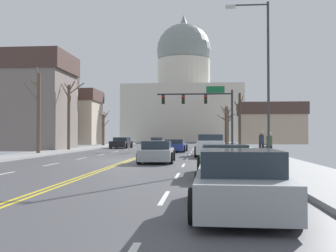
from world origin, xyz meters
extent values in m
cube|color=#48484D|center=(0.00, 0.00, -0.03)|extent=(14.00, 180.00, 0.06)
cube|color=yellow|center=(-0.12, 0.00, 0.00)|extent=(0.10, 176.40, 0.00)
cube|color=yellow|center=(0.12, 0.00, 0.00)|extent=(0.10, 176.40, 0.00)
cube|color=silver|center=(3.50, -13.70, 0.00)|extent=(0.12, 2.20, 0.00)
cube|color=silver|center=(3.50, -8.50, 0.00)|extent=(0.12, 2.20, 0.00)
cube|color=silver|center=(3.50, -3.30, 0.00)|extent=(0.12, 2.20, 0.00)
cube|color=silver|center=(3.50, 1.90, 0.00)|extent=(0.12, 2.20, 0.00)
cube|color=silver|center=(3.50, 7.10, 0.00)|extent=(0.12, 2.20, 0.00)
cube|color=silver|center=(3.50, 12.30, 0.00)|extent=(0.12, 2.20, 0.00)
cube|color=silver|center=(3.50, 17.50, 0.00)|extent=(0.12, 2.20, 0.00)
cube|color=silver|center=(3.50, 22.70, 0.00)|extent=(0.12, 2.20, 0.00)
cube|color=silver|center=(3.50, 27.90, 0.00)|extent=(0.12, 2.20, 0.00)
cube|color=silver|center=(3.50, 33.10, 0.00)|extent=(0.12, 2.20, 0.00)
cube|color=silver|center=(3.50, 38.30, 0.00)|extent=(0.12, 2.20, 0.00)
cube|color=silver|center=(3.50, 43.50, 0.00)|extent=(0.12, 2.20, 0.00)
cube|color=silver|center=(3.50, 48.70, 0.00)|extent=(0.12, 2.20, 0.00)
cube|color=silver|center=(3.50, 53.90, 0.00)|extent=(0.12, 2.20, 0.00)
cube|color=silver|center=(3.50, 59.10, 0.00)|extent=(0.12, 2.20, 0.00)
cube|color=silver|center=(3.50, 64.30, 0.00)|extent=(0.12, 2.20, 0.00)
cube|color=silver|center=(-3.50, -8.50, 0.00)|extent=(0.12, 2.20, 0.00)
cube|color=silver|center=(-3.50, -3.30, 0.00)|extent=(0.12, 2.20, 0.00)
cube|color=silver|center=(-3.50, 1.90, 0.00)|extent=(0.12, 2.20, 0.00)
cube|color=silver|center=(-3.50, 7.10, 0.00)|extent=(0.12, 2.20, 0.00)
cube|color=silver|center=(-3.50, 12.30, 0.00)|extent=(0.12, 2.20, 0.00)
cube|color=silver|center=(-3.50, 17.50, 0.00)|extent=(0.12, 2.20, 0.00)
cube|color=silver|center=(-3.50, 22.70, 0.00)|extent=(0.12, 2.20, 0.00)
cube|color=silver|center=(-3.50, 27.90, 0.00)|extent=(0.12, 2.20, 0.00)
cube|color=silver|center=(-3.50, 33.10, 0.00)|extent=(0.12, 2.20, 0.00)
cube|color=silver|center=(-3.50, 38.30, 0.00)|extent=(0.12, 2.20, 0.00)
cube|color=silver|center=(-3.50, 43.50, 0.00)|extent=(0.12, 2.20, 0.00)
cube|color=silver|center=(-3.50, 48.70, 0.00)|extent=(0.12, 2.20, 0.00)
cube|color=silver|center=(-3.50, 53.90, 0.00)|extent=(0.12, 2.20, 0.00)
cube|color=silver|center=(-3.50, 59.10, 0.00)|extent=(0.12, 2.20, 0.00)
cube|color=silver|center=(-3.50, 64.30, 0.00)|extent=(0.12, 2.20, 0.00)
cube|color=gray|center=(8.50, 0.00, 0.07)|extent=(3.00, 180.00, 0.14)
cylinder|color=#28282D|center=(7.60, 17.46, 3.19)|extent=(0.22, 0.22, 6.10)
cylinder|color=#28282D|center=(3.70, 17.46, 5.84)|extent=(7.80, 0.16, 0.16)
cube|color=black|center=(4.87, 17.46, 5.28)|extent=(0.32, 0.28, 0.92)
sphere|color=red|center=(4.87, 17.30, 5.56)|extent=(0.22, 0.22, 0.22)
sphere|color=#332B05|center=(4.87, 17.30, 5.28)|extent=(0.22, 0.22, 0.22)
sphere|color=black|center=(4.87, 17.30, 5.00)|extent=(0.22, 0.22, 0.22)
cube|color=black|center=(2.53, 17.46, 5.28)|extent=(0.32, 0.28, 0.92)
sphere|color=red|center=(2.53, 17.30, 5.56)|extent=(0.22, 0.22, 0.22)
sphere|color=#332B05|center=(2.53, 17.30, 5.28)|extent=(0.22, 0.22, 0.22)
sphere|color=black|center=(2.53, 17.30, 5.00)|extent=(0.22, 0.22, 0.22)
cube|color=black|center=(0.42, 17.46, 5.28)|extent=(0.32, 0.28, 0.92)
sphere|color=red|center=(0.42, 17.30, 5.56)|extent=(0.22, 0.22, 0.22)
sphere|color=#332B05|center=(0.42, 17.30, 5.28)|extent=(0.22, 0.22, 0.22)
sphere|color=black|center=(0.42, 17.30, 5.00)|extent=(0.22, 0.22, 0.22)
cube|color=#146033|center=(5.88, 17.48, 6.29)|extent=(1.90, 0.06, 0.70)
cylinder|color=#333338|center=(8.20, -1.04, 4.63)|extent=(0.14, 0.14, 8.98)
cylinder|color=#333338|center=(7.15, -1.04, 8.97)|extent=(2.11, 0.09, 0.09)
cube|color=#B2B2AD|center=(6.09, -1.04, 8.90)|extent=(0.56, 0.24, 0.16)
cube|color=beige|center=(0.00, 74.41, 6.61)|extent=(28.01, 21.06, 13.21)
cylinder|color=beige|center=(0.00, 74.41, 16.75)|extent=(13.12, 13.12, 7.08)
sphere|color=gray|center=(0.00, 74.41, 22.66)|extent=(13.54, 13.54, 13.54)
cone|color=gray|center=(0.00, 74.41, 30.64)|extent=(1.80, 1.80, 2.40)
cube|color=navy|center=(2.01, 12.74, 0.46)|extent=(2.02, 4.41, 0.60)
cube|color=#232D38|center=(2.00, 12.35, 0.96)|extent=(1.71, 2.19, 0.40)
cylinder|color=black|center=(1.14, 14.12, 0.32)|extent=(0.25, 0.65, 0.64)
cylinder|color=black|center=(2.99, 14.05, 0.32)|extent=(0.25, 0.65, 0.64)
cylinder|color=black|center=(1.04, 11.43, 0.32)|extent=(0.25, 0.65, 0.64)
cylinder|color=black|center=(2.88, 11.36, 0.32)|extent=(0.25, 0.65, 0.64)
cube|color=silver|center=(5.10, 5.61, 0.59)|extent=(2.09, 5.73, 0.74)
cube|color=#1E2833|center=(5.12, 6.40, 1.28)|extent=(1.84, 1.98, 0.64)
cube|color=silver|center=(5.03, 2.82, 1.07)|extent=(1.80, 0.15, 0.22)
cylinder|color=black|center=(4.16, 7.34, 0.40)|extent=(0.30, 0.81, 0.80)
cylinder|color=black|center=(6.11, 7.29, 0.40)|extent=(0.30, 0.81, 0.80)
cylinder|color=black|center=(4.08, 3.93, 0.40)|extent=(0.30, 0.81, 0.80)
cylinder|color=black|center=(6.03, 3.88, 0.40)|extent=(0.30, 0.81, 0.80)
cube|color=#9EA3A8|center=(1.89, -1.12, 0.46)|extent=(1.85, 4.63, 0.61)
cube|color=#232D38|center=(1.90, -1.43, 1.00)|extent=(1.58, 2.09, 0.46)
cylinder|color=black|center=(0.99, 0.28, 0.32)|extent=(0.24, 0.65, 0.64)
cylinder|color=black|center=(2.72, 0.32, 0.32)|extent=(0.24, 0.65, 0.64)
cylinder|color=black|center=(1.07, -2.57, 0.32)|extent=(0.24, 0.65, 0.64)
cylinder|color=black|center=(2.80, -2.52, 0.32)|extent=(0.24, 0.65, 0.64)
cube|color=#1E7247|center=(5.28, -8.36, 0.44)|extent=(1.88, 4.70, 0.56)
cube|color=#232D38|center=(5.28, -8.53, 0.96)|extent=(1.63, 2.08, 0.48)
cylinder|color=black|center=(4.35, -6.92, 0.32)|extent=(0.23, 0.64, 0.64)
cylinder|color=black|center=(6.18, -6.90, 0.32)|extent=(0.23, 0.64, 0.64)
cylinder|color=black|center=(4.38, -9.82, 0.32)|extent=(0.23, 0.64, 0.64)
cylinder|color=black|center=(6.21, -9.80, 0.32)|extent=(0.23, 0.64, 0.64)
cube|color=#9EA3A8|center=(5.20, -15.17, 0.48)|extent=(1.82, 4.54, 0.63)
cube|color=#232D38|center=(5.19, -15.50, 1.03)|extent=(1.56, 2.16, 0.47)
cylinder|color=black|center=(4.37, -13.76, 0.32)|extent=(0.23, 0.64, 0.64)
cylinder|color=black|center=(6.09, -13.80, 0.32)|extent=(0.23, 0.64, 0.64)
cylinder|color=black|center=(4.31, -16.55, 0.32)|extent=(0.23, 0.64, 0.64)
cylinder|color=black|center=(6.03, -16.59, 0.32)|extent=(0.23, 0.64, 0.64)
cube|color=black|center=(-5.00, 22.08, 0.50)|extent=(2.02, 4.32, 0.67)
cube|color=#232D38|center=(-4.99, 22.36, 1.05)|extent=(1.72, 2.10, 0.44)
cylinder|color=black|center=(-4.11, 20.73, 0.32)|extent=(0.24, 0.65, 0.64)
cylinder|color=black|center=(-5.98, 20.79, 0.32)|extent=(0.24, 0.65, 0.64)
cylinder|color=black|center=(-4.02, 23.37, 0.32)|extent=(0.24, 0.65, 0.64)
cylinder|color=black|center=(-5.89, 23.43, 0.32)|extent=(0.24, 0.65, 0.64)
cube|color=silver|center=(-2.03, 33.08, 0.45)|extent=(1.93, 4.67, 0.59)
cube|color=#232D38|center=(-2.04, 33.39, 0.97)|extent=(1.66, 2.12, 0.43)
cylinder|color=black|center=(-1.09, 31.67, 0.32)|extent=(0.23, 0.64, 0.64)
cylinder|color=black|center=(-2.92, 31.63, 0.32)|extent=(0.23, 0.64, 0.64)
cylinder|color=black|center=(-1.15, 34.54, 0.32)|extent=(0.23, 0.64, 0.64)
cylinder|color=black|center=(-2.98, 34.50, 0.32)|extent=(0.23, 0.64, 0.64)
cube|color=slate|center=(-16.09, 15.55, 3.98)|extent=(13.54, 6.68, 7.96)
cube|color=#47332D|center=(-16.09, 15.55, 8.95)|extent=(14.08, 6.94, 1.98)
cube|color=tan|center=(-18.27, 29.92, 4.24)|extent=(8.71, 6.86, 8.48)
cube|color=#47332D|center=(-18.27, 29.92, 9.30)|extent=(9.06, 7.13, 1.64)
cube|color=#B2A38E|center=(-18.64, 39.18, 3.49)|extent=(12.26, 6.85, 6.97)
cube|color=#47332D|center=(-18.64, 39.18, 7.91)|extent=(12.75, 7.12, 1.89)
cube|color=tan|center=(16.42, 45.28, 2.50)|extent=(10.84, 6.21, 5.00)
cube|color=#47332D|center=(16.42, 45.28, 6.03)|extent=(11.27, 6.46, 2.05)
cylinder|color=#423328|center=(8.99, 23.87, 3.36)|extent=(0.30, 0.30, 6.44)
cylinder|color=#423328|center=(8.83, 24.63, 4.39)|extent=(0.42, 1.58, 0.97)
cylinder|color=#423328|center=(9.55, 24.19, 4.49)|extent=(1.18, 0.71, 0.74)
cylinder|color=#423328|center=(9.16, 23.47, 5.64)|extent=(0.44, 0.91, 1.10)
cylinder|color=#423328|center=(8.95, 23.42, 4.75)|extent=(0.17, 0.96, 0.59)
cylinder|color=#423328|center=(8.65, 23.27, 4.86)|extent=(0.82, 1.32, 1.19)
cylinder|color=brown|center=(-8.95, 29.03, 2.24)|extent=(0.38, 0.38, 4.20)
cylinder|color=brown|center=(-9.24, 28.72, 4.36)|extent=(0.67, 0.72, 0.91)
cylinder|color=brown|center=(-8.80, 28.71, 4.22)|extent=(0.44, 0.77, 0.87)
cylinder|color=brown|center=(-8.60, 28.52, 4.05)|extent=(0.83, 1.14, 0.85)
cylinder|color=brown|center=(-8.78, 28.58, 3.42)|extent=(0.47, 1.01, 1.10)
cylinder|color=brown|center=(-8.53, 29.07, 4.22)|extent=(0.90, 0.14, 1.32)
cylinder|color=brown|center=(-8.47, 28.69, 3.12)|extent=(1.04, 0.77, 0.94)
cylinder|color=brown|center=(-9.19, 29.42, 2.71)|extent=(0.58, 0.87, 0.54)
cylinder|color=brown|center=(7.93, 31.14, 2.82)|extent=(0.30, 0.30, 5.35)
cylinder|color=brown|center=(7.88, 31.49, 5.35)|extent=(0.21, 0.77, 0.83)
cylinder|color=brown|center=(8.23, 31.43, 4.61)|extent=(0.70, 0.68, 1.37)
cylinder|color=brown|center=(7.54, 31.63, 5.11)|extent=(0.89, 1.07, 1.26)
cylinder|color=brown|center=(8.10, 30.65, 4.54)|extent=(0.47, 1.08, 0.64)
cylinder|color=brown|center=(7.61, 31.80, 4.95)|extent=(0.76, 1.41, 1.31)
cylinder|color=brown|center=(7.28, 31.36, 3.88)|extent=(1.38, 0.53, 1.07)
cylinder|color=brown|center=(-8.40, 6.42, 3.30)|extent=(0.30, 0.30, 6.32)
cylinder|color=brown|center=(-8.85, 6.10, 4.89)|extent=(0.98, 0.71, 1.51)
cylinder|color=brown|center=(-8.36, 6.08, 5.14)|extent=(0.17, 0.75, 0.97)
cylinder|color=brown|center=(-8.87, 6.77, 5.68)|extent=(1.04, 0.81, 0.77)
cylinder|color=brown|center=(-8.68, 6.85, 6.37)|extent=(0.69, 0.98, 1.45)
cylinder|color=#423328|center=(8.29, 39.77, 3.06)|extent=(0.28, 0.28, 5.85)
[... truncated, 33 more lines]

